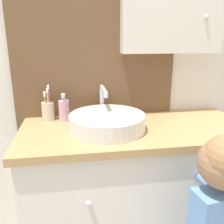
# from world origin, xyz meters

# --- Properties ---
(wall_back) EXTENTS (3.20, 0.18, 2.50)m
(wall_back) POSITION_xyz_m (0.01, 0.62, 1.27)
(wall_back) COLOR silver
(wall_back) RESTS_ON ground_plane
(vanity_counter) EXTENTS (1.15, 0.51, 0.84)m
(vanity_counter) POSITION_xyz_m (0.00, 0.34, 0.42)
(vanity_counter) COLOR silver
(vanity_counter) RESTS_ON ground_plane
(sink_basin) EXTENTS (0.37, 0.41, 0.18)m
(sink_basin) POSITION_xyz_m (-0.15, 0.33, 0.88)
(sink_basin) COLOR silver
(sink_basin) RESTS_ON vanity_counter
(toothbrush_holder) EXTENTS (0.07, 0.07, 0.19)m
(toothbrush_holder) POSITION_xyz_m (-0.44, 0.53, 0.90)
(toothbrush_holder) COLOR beige
(toothbrush_holder) RESTS_ON vanity_counter
(soap_dispenser) EXTENTS (0.06, 0.06, 0.15)m
(soap_dispenser) POSITION_xyz_m (-0.35, 0.50, 0.90)
(soap_dispenser) COLOR #CCA3BC
(soap_dispenser) RESTS_ON vanity_counter
(child_figure) EXTENTS (0.20, 0.47, 0.97)m
(child_figure) POSITION_xyz_m (0.20, -0.10, 0.63)
(child_figure) COLOR slate
(child_figure) RESTS_ON ground_plane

